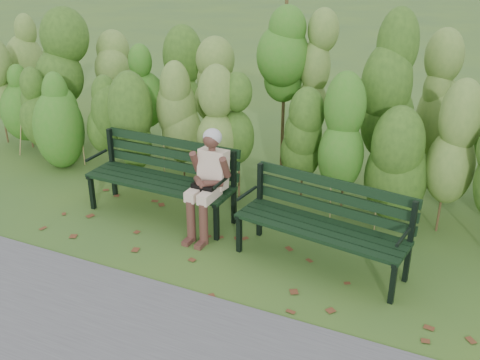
% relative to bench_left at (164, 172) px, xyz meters
% --- Properties ---
extents(ground, '(80.00, 80.00, 0.00)m').
position_rel_bench_left_xyz_m(ground, '(1.15, -0.49, -0.58)').
color(ground, '#304F24').
extents(hedge_band, '(11.04, 1.67, 2.42)m').
position_rel_bench_left_xyz_m(hedge_band, '(1.15, 1.37, 0.67)').
color(hedge_band, '#47381E').
rests_on(hedge_band, ground).
extents(leaf_litter, '(5.77, 2.26, 0.01)m').
position_rel_bench_left_xyz_m(leaf_litter, '(0.68, -0.77, -0.58)').
color(leaf_litter, '#57301B').
rests_on(leaf_litter, ground).
extents(bench_left, '(2.00, 0.69, 0.99)m').
position_rel_bench_left_xyz_m(bench_left, '(0.00, 0.00, 0.00)').
color(bench_left, black).
rests_on(bench_left, ground).
extents(bench_right, '(1.99, 0.89, 0.96)m').
position_rel_bench_left_xyz_m(bench_right, '(2.26, -0.29, -0.02)').
color(bench_right, black).
rests_on(bench_right, ground).
extents(seated_woman, '(0.50, 0.73, 1.32)m').
position_rel_bench_left_xyz_m(seated_woman, '(0.76, -0.21, 0.18)').
color(seated_woman, beige).
rests_on(seated_woman, ground).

